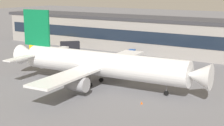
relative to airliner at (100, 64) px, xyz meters
The scene contains 8 objects.
ground_plane 7.03m from the airliner, ahead, with size 600.00×600.00×0.00m, color slate.
terminal_building 49.05m from the airliner, 84.79° to the left, with size 166.55×17.07×13.01m.
airliner is the anchor object (origin of this frame).
crew_van 36.46m from the airliner, 107.63° to the left, with size 3.56×5.61×2.55m.
catering_truck 46.44m from the airliner, 138.61° to the left, with size 7.05×6.80×4.15m.
fuel_truck 60.14m from the airliner, 148.90° to the left, with size 4.01×8.72×3.35m.
traffic_cone_0 17.48m from the airliner, 139.87° to the right, with size 0.52×0.52×0.65m, color #F2590C.
traffic_cone_1 17.57m from the airliner, 24.58° to the right, with size 0.48×0.48×0.60m, color #F2590C.
Camera 1 is at (42.15, -67.58, 23.38)m, focal length 54.89 mm.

